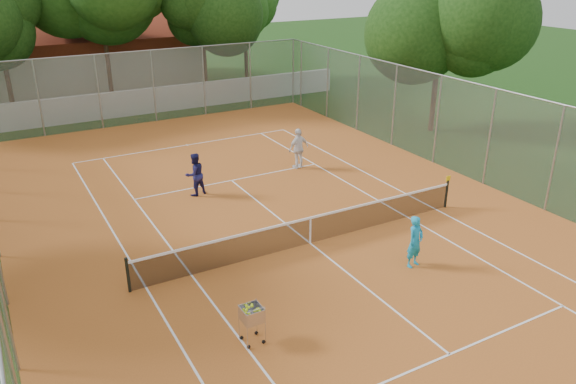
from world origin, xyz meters
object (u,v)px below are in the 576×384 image
tennis_net (310,230)px  player_far_left (195,174)px  player_near (415,242)px  player_far_right (299,148)px  clubhouse (77,55)px  ball_hopper (252,323)px

tennis_net → player_far_left: (-1.84, 5.69, 0.37)m
player_near → player_far_right: 9.21m
tennis_net → player_near: size_ratio=7.26×
tennis_net → clubhouse: (-2.00, 29.00, 1.69)m
ball_hopper → player_far_right: bearing=78.9°
player_far_left → player_near: bearing=100.4°
player_near → player_far_right: player_far_right is taller
player_far_right → tennis_net: bearing=53.6°
player_far_right → player_far_left: bearing=-1.7°
clubhouse → player_far_right: clubhouse is taller
player_far_left → player_far_right: (5.08, 0.68, 0.05)m
clubhouse → player_far_left: size_ratio=9.54×
player_far_left → ball_hopper: bearing=63.6°
tennis_net → player_far_right: bearing=63.0°
clubhouse → ball_hopper: size_ratio=15.05×
ball_hopper → tennis_net: bearing=67.8°
player_near → tennis_net: bearing=112.6°
ball_hopper → clubhouse: bearing=110.9°
player_near → player_far_left: (-3.84, 8.44, 0.04)m
player_near → player_far_right: bearing=68.7°
player_near → ball_hopper: size_ratio=1.50×
player_near → ball_hopper: (-5.89, -0.94, -0.27)m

